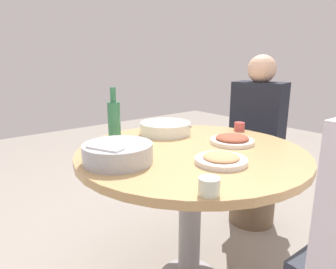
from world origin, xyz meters
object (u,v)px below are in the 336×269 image
(soup_bowl, at_px, (166,128))
(tea_cup_far, at_px, (239,127))
(tea_cup_near, at_px, (209,186))
(diner_left, at_px, (258,120))
(green_bottle, at_px, (114,121))
(stool_for_diner_left, at_px, (253,192))
(dish_shrimp, at_px, (221,159))
(dish_stirfry, at_px, (232,140))
(rice_bowl, at_px, (118,153))
(round_dining_table, at_px, (191,172))

(soup_bowl, distance_m, tea_cup_far, 0.46)
(tea_cup_near, height_order, diner_left, diner_left)
(green_bottle, bearing_deg, soup_bowl, -3.13)
(green_bottle, xyz_separation_m, stool_for_diner_left, (1.04, -0.16, -0.65))
(stool_for_diner_left, xyz_separation_m, diner_left, (0.00, 0.00, 0.55))
(soup_bowl, relative_size, tea_cup_far, 4.73)
(dish_shrimp, relative_size, diner_left, 0.29)
(dish_stirfry, bearing_deg, rice_bowl, 169.06)
(rice_bowl, relative_size, stool_for_diner_left, 0.64)
(soup_bowl, distance_m, stool_for_diner_left, 0.92)
(round_dining_table, distance_m, diner_left, 0.84)
(tea_cup_near, distance_m, tea_cup_far, 0.94)
(tea_cup_far, distance_m, stool_for_diner_left, 0.65)
(round_dining_table, relative_size, dish_shrimp, 4.98)
(dish_shrimp, bearing_deg, soup_bowl, 75.33)
(rice_bowl, xyz_separation_m, diner_left, (1.19, 0.12, -0.03))
(round_dining_table, xyz_separation_m, stool_for_diner_left, (0.81, 0.18, -0.41))
(green_bottle, relative_size, diner_left, 0.38)
(dish_shrimp, bearing_deg, tea_cup_near, -146.30)
(soup_bowl, distance_m, dish_shrimp, 0.57)
(dish_shrimp, xyz_separation_m, tea_cup_near, (-0.26, -0.17, 0.01))
(round_dining_table, distance_m, green_bottle, 0.47)
(soup_bowl, height_order, diner_left, diner_left)
(green_bottle, bearing_deg, rice_bowl, -117.36)
(dish_stirfry, bearing_deg, tea_cup_near, -147.81)
(diner_left, bearing_deg, round_dining_table, -167.77)
(rice_bowl, relative_size, soup_bowl, 1.00)
(rice_bowl, bearing_deg, dish_stirfry, -10.94)
(soup_bowl, xyz_separation_m, tea_cup_far, (0.39, -0.23, -0.01))
(dish_stirfry, xyz_separation_m, green_bottle, (-0.46, 0.40, 0.10))
(round_dining_table, bearing_deg, stool_for_diner_left, 12.23)
(rice_bowl, bearing_deg, soup_bowl, 29.21)
(dish_shrimp, height_order, tea_cup_near, tea_cup_near)
(rice_bowl, xyz_separation_m, dish_stirfry, (0.61, -0.12, -0.02))
(soup_bowl, distance_m, diner_left, 0.73)
(dish_stirfry, distance_m, green_bottle, 0.62)
(rice_bowl, height_order, dish_shrimp, rice_bowl)
(rice_bowl, xyz_separation_m, stool_for_diner_left, (1.19, 0.12, -0.58))
(round_dining_table, xyz_separation_m, soup_bowl, (0.10, 0.32, 0.15))
(rice_bowl, relative_size, tea_cup_near, 4.16)
(dish_stirfry, xyz_separation_m, stool_for_diner_left, (0.58, 0.24, -0.55))
(green_bottle, distance_m, tea_cup_near, 0.75)
(rice_bowl, bearing_deg, round_dining_table, -8.64)
(dish_stirfry, height_order, tea_cup_near, tea_cup_near)
(tea_cup_far, bearing_deg, stool_for_diner_left, 14.88)
(round_dining_table, distance_m, stool_for_diner_left, 0.93)
(dish_stirfry, bearing_deg, dish_shrimp, -149.26)
(round_dining_table, relative_size, tea_cup_far, 17.73)
(dish_stirfry, distance_m, stool_for_diner_left, 0.84)
(round_dining_table, height_order, rice_bowl, rice_bowl)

